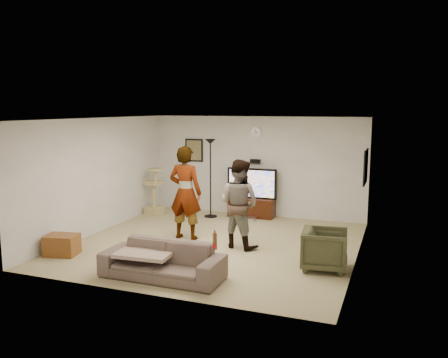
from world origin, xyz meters
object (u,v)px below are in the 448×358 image
(sofa, at_px, (162,261))
(beer_bottle, at_px, (215,241))
(tv_stand, at_px, (252,207))
(floor_lamp, at_px, (210,178))
(cat_tree, at_px, (154,191))
(person_right, at_px, (239,204))
(person_left, at_px, (185,193))
(tv, at_px, (252,183))
(armchair, at_px, (325,249))
(side_table, at_px, (62,245))

(sofa, relative_size, beer_bottle, 7.92)
(tv_stand, relative_size, beer_bottle, 4.56)
(floor_lamp, height_order, cat_tree, floor_lamp)
(floor_lamp, height_order, person_right, floor_lamp)
(beer_bottle, bearing_deg, person_right, 98.73)
(person_left, bearing_deg, person_right, 173.07)
(sofa, bearing_deg, person_left, 106.35)
(person_right, distance_m, beer_bottle, 2.07)
(cat_tree, xyz_separation_m, beer_bottle, (3.27, -3.93, 0.10))
(floor_lamp, distance_m, beer_bottle, 4.57)
(tv, bearing_deg, person_left, -106.37)
(tv, distance_m, cat_tree, 2.51)
(tv, relative_size, beer_bottle, 5.05)
(floor_lamp, height_order, person_left, person_left)
(floor_lamp, height_order, armchair, floor_lamp)
(cat_tree, bearing_deg, tv, 14.98)
(tv_stand, distance_m, sofa, 4.58)
(tv_stand, bearing_deg, person_left, -106.37)
(person_left, bearing_deg, side_table, 48.18)
(floor_lamp, distance_m, person_left, 2.00)
(beer_bottle, xyz_separation_m, side_table, (-3.23, 0.38, -0.51))
(tv, bearing_deg, cat_tree, -165.02)
(sofa, bearing_deg, side_table, 170.89)
(cat_tree, xyz_separation_m, person_right, (2.95, -1.89, 0.27))
(sofa, distance_m, armchair, 2.73)
(person_left, bearing_deg, armchair, 164.88)
(beer_bottle, bearing_deg, person_left, 125.03)
(armchair, bearing_deg, person_right, 62.64)
(floor_lamp, bearing_deg, cat_tree, -169.94)
(side_table, bearing_deg, person_right, 29.61)
(sofa, xyz_separation_m, beer_bottle, (0.91, 0.00, 0.41))
(armchair, bearing_deg, beer_bottle, 126.61)
(tv, bearing_deg, beer_bottle, -79.49)
(person_left, bearing_deg, tv, -105.55)
(person_left, relative_size, armchair, 2.57)
(floor_lamp, relative_size, person_right, 1.12)
(tv, xyz_separation_m, beer_bottle, (0.85, -4.58, -0.15))
(armchair, bearing_deg, side_table, 95.56)
(person_left, bearing_deg, sofa, 106.89)
(person_right, height_order, side_table, person_right)
(person_left, distance_m, armchair, 3.19)
(cat_tree, bearing_deg, person_right, -32.69)
(tv, bearing_deg, side_table, -119.52)
(cat_tree, bearing_deg, sofa, -59.10)
(person_left, height_order, side_table, person_left)
(tv_stand, distance_m, tv, 0.61)
(person_right, bearing_deg, tv_stand, -62.87)
(person_left, bearing_deg, beer_bottle, 125.85)
(person_left, relative_size, side_table, 3.40)
(tv_stand, xyz_separation_m, tv, (-0.00, 0.00, 0.61))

